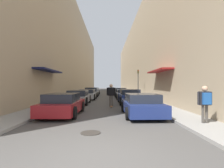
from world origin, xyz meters
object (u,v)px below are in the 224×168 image
Objects in this scene: parked_car_left_1 at (78,97)px; traffic_light at (138,80)px; parked_car_right_3 at (120,92)px; pedestrian at (205,100)px; parked_car_right_2 at (124,94)px; parked_car_left_2 at (87,94)px; parked_car_left_3 at (92,92)px; parked_car_left_0 at (63,105)px; parked_car_left_4 at (94,91)px; manhole_cover at (91,133)px; parked_car_right_0 at (141,105)px; skateboarder at (111,93)px; parked_car_right_1 at (129,97)px.

parked_car_left_1 is 1.14× the size of traffic_light.
pedestrian is (2.16, -19.16, 0.48)m from parked_car_right_3.
parked_car_right_2 is 5.06m from parked_car_right_3.
parked_car_left_2 is at bearing -126.67° from parked_car_right_3.
parked_car_left_0 is at bearing -90.18° from parked_car_left_3.
parked_car_left_0 is 21.62m from parked_car_left_4.
parked_car_right_2 is 15.28m from manhole_cover.
pedestrian is at bearing -22.65° from parked_car_left_0.
parked_car_right_0 is at bearing -68.43° from parked_car_left_2.
skateboarder is (2.70, -12.83, 0.45)m from parked_car_left_3.
pedestrian reaches higher than parked_car_left_4.
traffic_light reaches higher than parked_car_left_2.
parked_car_left_0 is 7.08m from pedestrian.
parked_car_right_0 is 1.25× the size of traffic_light.
parked_car_left_3 is 11.46m from parked_car_right_1.
parked_car_left_2 is (0.08, 10.68, -0.01)m from parked_car_left_0.
parked_car_right_0 is at bearing -75.33° from parked_car_left_3.
parked_car_left_3 is 1.06× the size of parked_car_right_1.
parked_car_left_0 is 17.00m from parked_car_right_3.
parked_car_right_3 is (4.28, 5.75, 0.01)m from parked_car_left_2.
pedestrian reaches higher than manhole_cover.
pedestrian is (2.03, -14.10, 0.51)m from parked_car_right_2.
parked_car_right_3 is (4.31, 0.14, -0.04)m from parked_car_left_3.
parked_car_left_0 is at bearing -127.70° from parked_car_right_1.
traffic_light is at bearing 45.60° from parked_car_left_1.
traffic_light is (6.26, -4.12, 1.64)m from parked_car_left_3.
skateboarder is at bearing 121.36° from pedestrian.
parked_car_left_1 is at bearing -128.60° from parked_car_right_2.
pedestrian is at bearing -51.58° from parked_car_left_1.
parked_car_left_2 is 4.47m from parked_car_right_2.
parked_car_left_0 is 0.97× the size of parked_car_right_2.
parked_car_right_2 is 2.82× the size of pedestrian.
parked_car_right_0 is 1.00× the size of parked_car_right_1.
parked_car_right_3 is 1.30× the size of traffic_light.
parked_car_right_1 is (4.40, -15.93, 0.04)m from parked_car_left_4.
parked_car_left_3 is at bearing -89.50° from parked_car_left_4.
parked_car_left_1 is 16.00m from parked_car_left_4.
parked_car_right_3 is at bearing 53.33° from parked_car_left_2.
parked_car_left_2 is 7.17m from parked_car_right_3.
parked_car_left_1 is at bearing -90.39° from parked_car_left_4.
pedestrian is (6.47, -19.02, 0.44)m from parked_car_left_3.
parked_car_left_4 is at bearing 123.72° from traffic_light.
parked_car_right_0 is at bearing -98.98° from traffic_light.
parked_car_left_1 is 5.06m from parked_car_left_2.
parked_car_right_1 is (4.40, 5.70, 0.06)m from parked_car_left_0.
parked_car_right_2 is 1.24× the size of traffic_light.
parked_car_left_4 is at bearing 89.61° from parked_car_left_1.
pedestrian is (6.44, -13.40, 0.49)m from parked_car_left_2.
parked_car_right_3 reaches higher than parked_car_right_2.
parked_car_right_1 reaches higher than parked_car_right_2.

